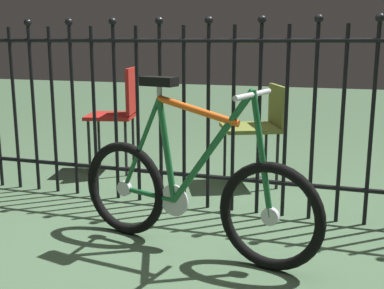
{
  "coord_description": "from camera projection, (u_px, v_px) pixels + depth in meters",
  "views": [
    {
      "loc": [
        0.91,
        -2.38,
        1.13
      ],
      "look_at": [
        0.06,
        0.21,
        0.55
      ],
      "focal_mm": 45.48,
      "sensor_mm": 36.0,
      "label": 1
    }
  ],
  "objects": [
    {
      "name": "ground_plane",
      "position": [
        170.0,
        247.0,
        2.73
      ],
      "size": [
        20.0,
        20.0,
        0.0
      ],
      "primitive_type": "plane",
      "color": "#415D41"
    },
    {
      "name": "iron_fence",
      "position": [
        195.0,
        110.0,
        3.26
      ],
      "size": [
        4.16,
        0.07,
        1.36
      ],
      "color": "black",
      "rests_on": "ground"
    },
    {
      "name": "bicycle",
      "position": [
        191.0,
        193.0,
        2.63
      ],
      "size": [
        1.45,
        0.46,
        0.94
      ],
      "color": "black",
      "rests_on": "ground"
    },
    {
      "name": "chair_olive",
      "position": [
        260.0,
        122.0,
        3.86
      ],
      "size": [
        0.58,
        0.58,
        0.79
      ],
      "color": "black",
      "rests_on": "ground"
    },
    {
      "name": "chair_red",
      "position": [
        120.0,
        108.0,
        4.21
      ],
      "size": [
        0.48,
        0.48,
        0.91
      ],
      "color": "black",
      "rests_on": "ground"
    }
  ]
}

